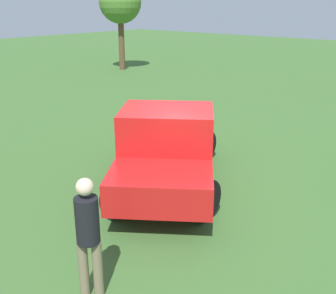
{
  "coord_description": "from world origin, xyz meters",
  "views": [
    {
      "loc": [
        -6.46,
        -5.12,
        3.93
      ],
      "look_at": [
        0.1,
        0.46,
        0.9
      ],
      "focal_mm": 44.36,
      "sensor_mm": 36.0,
      "label": 1
    }
  ],
  "objects_px": {
    "tree_side": "(120,3)",
    "traffic_cone": "(131,115)",
    "pickup_truck": "(168,146)",
    "person_bystander": "(88,232)"
  },
  "relations": [
    {
      "from": "tree_side",
      "to": "traffic_cone",
      "type": "height_order",
      "value": "tree_side"
    },
    {
      "from": "tree_side",
      "to": "pickup_truck",
      "type": "bearing_deg",
      "value": -130.34
    },
    {
      "from": "pickup_truck",
      "to": "tree_side",
      "type": "xyz_separation_m",
      "value": [
        11.15,
        13.13,
        2.89
      ]
    },
    {
      "from": "tree_side",
      "to": "traffic_cone",
      "type": "xyz_separation_m",
      "value": [
        -8.0,
        -8.78,
        -3.58
      ]
    },
    {
      "from": "pickup_truck",
      "to": "tree_side",
      "type": "distance_m",
      "value": 17.47
    },
    {
      "from": "person_bystander",
      "to": "pickup_truck",
      "type": "bearing_deg",
      "value": 168.29
    },
    {
      "from": "person_bystander",
      "to": "tree_side",
      "type": "xyz_separation_m",
      "value": [
        14.62,
        14.69,
        2.83
      ]
    },
    {
      "from": "traffic_cone",
      "to": "person_bystander",
      "type": "bearing_deg",
      "value": -138.26
    },
    {
      "from": "pickup_truck",
      "to": "person_bystander",
      "type": "relative_size",
      "value": 2.81
    },
    {
      "from": "traffic_cone",
      "to": "pickup_truck",
      "type": "bearing_deg",
      "value": -125.97
    }
  ]
}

